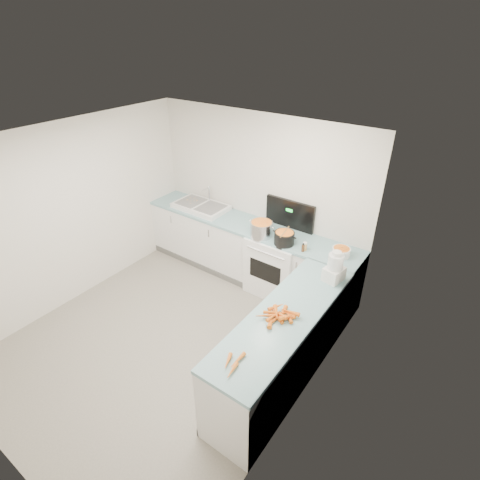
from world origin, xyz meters
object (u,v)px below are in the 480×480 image
Objects in this scene: black_pot at (284,239)px; spice_jar at (305,247)px; food_processor at (335,268)px; stove at (277,262)px; steel_pot at (261,230)px; sink at (201,206)px; extract_bottle at (303,248)px; mixing_bowl at (341,252)px.

spice_jar is at bearing 2.44° from black_pot.
food_processor is (0.87, -0.38, 0.09)m from black_pot.
steel_pot is at bearing -139.95° from stove.
stove is 3.54× the size of food_processor.
sink is 8.99× the size of extract_bottle.
food_processor is (1.24, -0.39, 0.07)m from steel_pot.
food_processor is (2.50, -0.56, 0.13)m from sink.
steel_pot is 3.29× the size of extract_bottle.
sink is 1.27m from steel_pot.
stove is 1.34m from food_processor.
stove is at bearing 152.55° from food_processor.
steel_pot reaches higher than spice_jar.
spice_jar is at bearing -160.58° from mixing_bowl.
black_pot is 2.68× the size of spice_jar.
food_processor reaches higher than black_pot.
food_processor is at bearing -27.45° from stove.
spice_jar is at bearing 0.43° from steel_pot.
black_pot is 0.95m from food_processor.
steel_pot is at bearing -7.92° from sink.
mixing_bowl is 0.57m from food_processor.
mixing_bowl is at bearing 19.42° from spice_jar.
sink is at bearing 179.60° from mixing_bowl.
mixing_bowl reaches higher than spice_jar.
spice_jar is (0.01, 0.04, 0.00)m from extract_bottle.
stove is at bearing 136.93° from black_pot.
mixing_bowl is at bearing -0.40° from sink.
mixing_bowl is (2.37, -0.02, 0.02)m from sink.
spice_jar is (0.30, 0.01, -0.03)m from black_pot.
food_processor is (1.05, -0.55, 0.63)m from stove.
spice_jar is at bearing 81.99° from extract_bottle.
sink is 2.37m from mixing_bowl.
steel_pot is at bearing 178.78° from black_pot.
stove is 4.32× the size of steel_pot.
mixing_bowl is at bearing 12.73° from black_pot.
extract_bottle is 0.04m from spice_jar.
sink is at bearing 172.08° from steel_pot.
sink reaches higher than spice_jar.
black_pot reaches higher than mixing_bowl.
stove is 1.58× the size of sink.
stove is at bearing 179.96° from mixing_bowl.
food_processor is (0.13, -0.54, 0.11)m from mixing_bowl.
black_pot is (0.18, -0.17, 0.54)m from stove.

